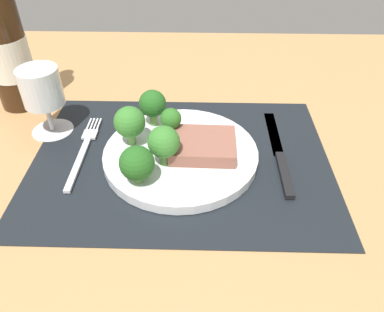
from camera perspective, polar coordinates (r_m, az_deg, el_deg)
ground_plane at (r=62.08cm, az=-1.67°, el=-1.63°), size 140.00×110.00×3.00cm
placemat at (r=61.01cm, az=-1.70°, el=-0.45°), size 47.70×35.57×0.30cm
plate at (r=60.41cm, az=-1.71°, el=0.24°), size 24.63×24.63×1.60cm
steak at (r=58.85cm, az=1.62°, el=1.37°), size 10.41×8.68×2.18cm
broccoli_near_fork at (r=60.00cm, az=-9.42°, el=5.03°), size 5.00×5.00×6.58cm
broccoli_center at (r=52.84cm, az=-8.34°, el=-1.11°), size 5.02×5.02×5.87cm
broccoli_front_edge at (r=55.22cm, az=-4.29°, el=2.04°), size 4.82×4.82×6.45cm
broccoli_near_steak at (r=61.05cm, az=-3.22°, el=5.53°), size 3.43×3.43×5.29cm
broccoli_back_left at (r=64.11cm, az=-5.99°, el=7.81°), size 4.60×4.60×6.45cm
fork at (r=64.70cm, az=-16.07°, el=0.88°), size 2.40×19.20×0.50cm
knife at (r=62.43cm, az=13.18°, el=-0.06°), size 1.80×23.00×0.80cm
wine_bottle at (r=77.97cm, az=-26.27°, el=14.17°), size 7.75×7.75×29.49cm
wine_glass at (r=68.04cm, az=-21.74°, el=9.05°), size 7.20×7.20×11.99cm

